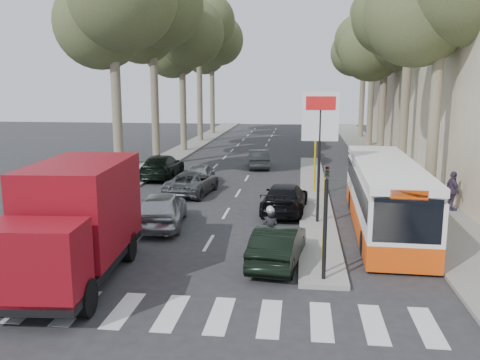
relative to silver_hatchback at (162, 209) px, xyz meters
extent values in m
plane|color=#28282B|center=(3.25, -4.00, -0.77)|extent=(120.00, 120.00, 0.00)
cube|color=gray|center=(11.85, 21.00, -0.71)|extent=(3.20, 70.00, 0.12)
cube|color=gray|center=(-4.75, 24.00, -0.71)|extent=(2.40, 64.00, 0.12)
cube|color=gray|center=(6.50, 7.00, -0.69)|extent=(1.50, 26.00, 0.16)
cube|color=#B7A88E|center=(18.75, 30.00, 7.23)|extent=(11.00, 20.00, 16.00)
cylinder|color=yellow|center=(6.50, -5.00, 0.98)|extent=(0.10, 0.10, 3.50)
cylinder|color=yellow|center=(6.50, 1.00, 0.98)|extent=(0.10, 0.10, 3.50)
cylinder|color=yellow|center=(6.50, 7.00, 0.98)|extent=(0.10, 0.10, 3.50)
cylinder|color=black|center=(6.50, 1.00, 1.83)|extent=(0.12, 0.12, 5.20)
cube|color=white|center=(6.50, 1.00, 3.83)|extent=(1.50, 0.10, 2.00)
cube|color=red|center=(6.50, 0.94, 4.38)|extent=(1.20, 0.02, 0.55)
cylinder|color=black|center=(6.50, -5.50, 0.83)|extent=(0.12, 0.12, 3.20)
imported|color=black|center=(6.50, -5.50, 2.33)|extent=(0.16, 0.41, 1.00)
cylinder|color=#6B604C|center=(-4.75, 8.00, 3.43)|extent=(0.56, 0.56, 8.40)
sphere|color=#4C502D|center=(-5.75, 8.60, 8.53)|extent=(5.20, 5.20, 5.20)
cylinder|color=#6B604C|center=(-4.85, 16.00, 3.71)|extent=(0.56, 0.56, 8.96)
sphere|color=#4C502D|center=(-5.85, 16.60, 9.15)|extent=(5.20, 5.20, 5.20)
sphere|color=#4C502D|center=(-3.95, 15.20, 10.43)|extent=(5.80, 5.80, 5.80)
cylinder|color=#6B604C|center=(-4.65, 24.00, 3.29)|extent=(0.56, 0.56, 8.12)
sphere|color=#4C502D|center=(-5.65, 24.60, 8.22)|extent=(5.20, 5.20, 5.20)
sphere|color=#4C502D|center=(-3.75, 23.20, 9.38)|extent=(5.80, 5.80, 5.80)
sphere|color=#4C502D|center=(-4.45, 25.10, 10.54)|extent=(4.80, 4.80, 4.80)
cylinder|color=#6B604C|center=(-4.75, 32.00, 3.99)|extent=(0.56, 0.56, 9.52)
sphere|color=#4C502D|center=(-5.75, 32.60, 9.77)|extent=(5.20, 5.20, 5.20)
sphere|color=#4C502D|center=(-3.85, 31.20, 11.13)|extent=(5.80, 5.80, 5.80)
sphere|color=#4C502D|center=(-4.55, 33.10, 12.49)|extent=(4.80, 4.80, 4.80)
cylinder|color=#6B604C|center=(-4.85, 40.00, 3.57)|extent=(0.56, 0.56, 8.68)
sphere|color=#4C502D|center=(-5.85, 40.60, 8.84)|extent=(5.20, 5.20, 5.20)
sphere|color=#4C502D|center=(-3.95, 39.20, 10.08)|extent=(5.80, 5.80, 5.80)
sphere|color=#4C502D|center=(-4.65, 41.10, 11.32)|extent=(4.80, 4.80, 4.80)
cylinder|color=#6B604C|center=(12.25, 6.00, 3.43)|extent=(0.56, 0.56, 8.40)
sphere|color=#4C502D|center=(11.25, 6.60, 8.53)|extent=(5.20, 5.20, 5.20)
cylinder|color=#6B604C|center=(12.35, 14.00, 3.85)|extent=(0.56, 0.56, 9.24)
sphere|color=#4C502D|center=(11.35, 14.60, 9.46)|extent=(5.20, 5.20, 5.20)
cylinder|color=#6B604C|center=(12.15, 22.00, 3.15)|extent=(0.56, 0.56, 7.84)
sphere|color=#4C502D|center=(11.15, 22.60, 7.91)|extent=(5.20, 5.20, 5.20)
sphere|color=#4C502D|center=(13.05, 21.20, 9.03)|extent=(5.80, 5.80, 5.80)
sphere|color=#4C502D|center=(12.35, 23.10, 10.15)|extent=(4.80, 4.80, 4.80)
cylinder|color=#6B604C|center=(12.25, 30.00, 3.71)|extent=(0.56, 0.56, 8.96)
sphere|color=#4C502D|center=(11.25, 30.60, 9.15)|extent=(5.20, 5.20, 5.20)
sphere|color=#4C502D|center=(13.15, 29.20, 10.43)|extent=(5.80, 5.80, 5.80)
sphere|color=#4C502D|center=(12.45, 31.10, 11.71)|extent=(4.80, 4.80, 4.80)
cylinder|color=#6B604C|center=(12.35, 38.00, 3.43)|extent=(0.56, 0.56, 8.40)
sphere|color=#4C502D|center=(11.35, 38.60, 8.53)|extent=(5.20, 5.20, 5.20)
sphere|color=#4C502D|center=(13.25, 37.20, 9.73)|extent=(5.80, 5.80, 5.80)
sphere|color=#4C502D|center=(12.55, 39.10, 10.93)|extent=(4.80, 4.80, 4.80)
imported|color=#A8AAB0|center=(0.00, 0.00, 0.00)|extent=(2.38, 4.69, 1.53)
imported|color=black|center=(5.05, -3.95, -0.10)|extent=(1.89, 4.16, 1.33)
imported|color=#55595E|center=(-0.11, 6.48, -0.14)|extent=(2.56, 4.69, 1.25)
imported|color=black|center=(5.05, 3.00, -0.08)|extent=(2.27, 4.84, 1.36)
imported|color=gray|center=(-0.24, 9.22, -0.12)|extent=(1.70, 3.84, 1.28)
imported|color=#44464B|center=(2.75, 15.69, -0.11)|extent=(1.88, 4.13, 1.31)
imported|color=black|center=(-3.05, 11.03, -0.03)|extent=(2.21, 5.15, 1.48)
cube|color=black|center=(-0.95, -6.31, -0.16)|extent=(2.93, 6.83, 0.28)
cylinder|color=black|center=(-1.89, -8.61, -0.27)|extent=(0.41, 1.02, 1.00)
cylinder|color=black|center=(0.32, -8.44, -0.27)|extent=(0.41, 1.02, 1.00)
cylinder|color=black|center=(-2.21, -4.40, -0.27)|extent=(0.41, 1.02, 1.00)
cylinder|color=black|center=(0.00, -4.24, -0.27)|extent=(0.41, 1.02, 1.00)
cube|color=maroon|center=(-0.76, -8.86, 0.84)|extent=(2.55, 1.73, 1.89)
cube|color=black|center=(-0.71, -9.58, 1.07)|extent=(2.22, 0.25, 1.00)
cube|color=maroon|center=(-1.02, -5.43, 1.40)|extent=(2.89, 4.84, 2.78)
cube|color=#EF4B0D|center=(9.18, 0.76, -0.25)|extent=(2.65, 10.86, 0.84)
cube|color=white|center=(9.18, 0.76, 0.88)|extent=(2.65, 10.86, 1.41)
cube|color=black|center=(9.18, 0.76, 1.16)|extent=(2.66, 10.43, 0.80)
cube|color=white|center=(9.18, 0.76, 1.91)|extent=(2.65, 10.86, 0.28)
cube|color=black|center=(9.03, -4.60, 1.02)|extent=(2.07, 0.12, 1.41)
cube|color=#EF4B0D|center=(9.03, -4.60, 1.84)|extent=(1.13, 0.09, 0.30)
cylinder|color=black|center=(8.03, -2.66, -0.34)|extent=(0.29, 0.91, 0.90)
cylinder|color=black|center=(10.13, -2.72, -0.34)|extent=(0.29, 0.91, 0.90)
cylinder|color=black|center=(8.22, 4.03, -0.34)|extent=(0.29, 0.91, 0.90)
cylinder|color=black|center=(10.32, 3.97, -0.34)|extent=(0.29, 0.91, 0.90)
cylinder|color=black|center=(4.84, -3.80, -0.46)|extent=(0.17, 0.62, 0.61)
cylinder|color=black|center=(4.65, -2.38, -0.46)|extent=(0.17, 0.62, 0.61)
cylinder|color=silver|center=(4.83, -3.73, -0.10)|extent=(0.11, 0.39, 0.76)
cube|color=black|center=(4.74, -3.04, -0.34)|extent=(0.30, 0.74, 0.29)
cube|color=black|center=(4.76, -3.23, -0.08)|extent=(0.34, 0.46, 0.21)
cube|color=black|center=(4.70, -2.76, -0.14)|extent=(0.35, 0.65, 0.11)
cylinder|color=silver|center=(4.82, -3.67, 0.21)|extent=(0.59, 0.12, 0.04)
imported|color=black|center=(4.74, -3.04, 0.08)|extent=(0.63, 0.46, 1.60)
imported|color=black|center=(4.69, -2.66, 0.03)|extent=(0.78, 0.50, 1.50)
sphere|color=#B2B2B7|center=(4.75, -3.09, 0.84)|extent=(0.27, 0.27, 0.27)
sphere|color=#B2B2B7|center=(4.69, -2.69, 0.78)|extent=(0.27, 0.27, 0.27)
imported|color=#40344E|center=(12.76, 3.88, 0.28)|extent=(0.75, 1.17, 1.84)
imported|color=#685D4E|center=(10.45, 7.16, 0.19)|extent=(1.15, 0.66, 1.67)
camera|label=1|loc=(5.74, -20.14, 5.15)|focal=38.00mm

